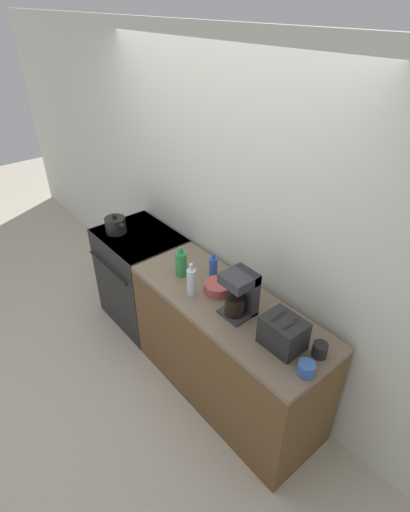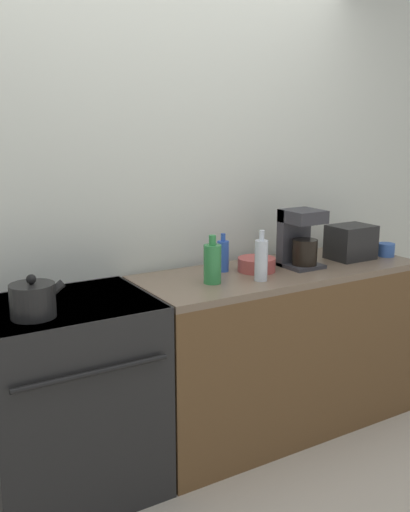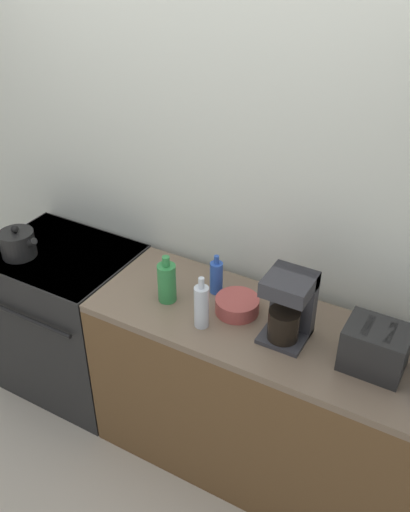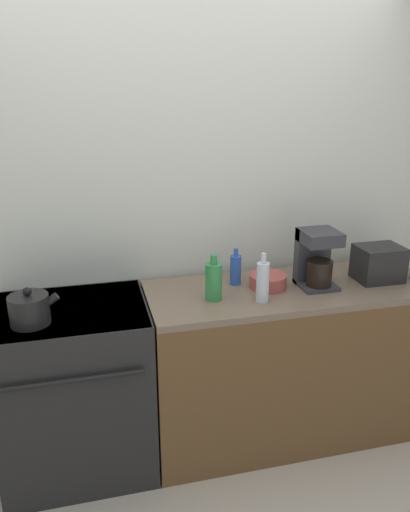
# 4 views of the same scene
# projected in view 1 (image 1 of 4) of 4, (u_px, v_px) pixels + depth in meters

# --- Properties ---
(ground_plane) EXTENTS (12.00, 12.00, 0.00)m
(ground_plane) POSITION_uv_depth(u_px,v_px,m) (155.00, 366.00, 3.50)
(ground_plane) COLOR beige
(wall_back) EXTENTS (8.00, 0.05, 2.60)m
(wall_back) POSITION_uv_depth(u_px,v_px,m) (215.00, 211.00, 3.14)
(wall_back) COLOR silver
(wall_back) RESTS_ON ground_plane
(stove) EXTENTS (0.77, 0.65, 0.94)m
(stove) POSITION_uv_depth(u_px,v_px,m) (142.00, 276.00, 3.81)
(stove) COLOR black
(stove) RESTS_ON ground_plane
(counter_block) EXTENTS (1.62, 0.60, 0.94)m
(counter_block) POSITION_uv_depth(u_px,v_px,m) (226.00, 350.00, 3.03)
(counter_block) COLOR brown
(counter_block) RESTS_ON ground_plane
(kettle) EXTENTS (0.23, 0.18, 0.18)m
(kettle) POSITION_uv_depth(u_px,v_px,m) (116.00, 225.00, 3.56)
(kettle) COLOR black
(kettle) RESTS_ON stove
(toaster) EXTENTS (0.25, 0.20, 0.20)m
(toaster) POSITION_uv_depth(u_px,v_px,m) (283.00, 333.00, 2.38)
(toaster) COLOR black
(toaster) RESTS_ON counter_block
(coffee_maker) EXTENTS (0.20, 0.20, 0.32)m
(coffee_maker) POSITION_uv_depth(u_px,v_px,m) (241.00, 293.00, 2.60)
(coffee_maker) COLOR #333338
(coffee_maker) RESTS_ON counter_block
(bottle_clear) EXTENTS (0.07, 0.07, 0.26)m
(bottle_clear) POSITION_uv_depth(u_px,v_px,m) (192.00, 282.00, 2.79)
(bottle_clear) COLOR silver
(bottle_clear) RESTS_ON counter_block
(bottle_green) EXTENTS (0.09, 0.09, 0.24)m
(bottle_green) POSITION_uv_depth(u_px,v_px,m) (181.00, 264.00, 3.00)
(bottle_green) COLOR #338C47
(bottle_green) RESTS_ON counter_block
(bottle_blue) EXTENTS (0.06, 0.06, 0.21)m
(bottle_blue) POSITION_uv_depth(u_px,v_px,m) (213.00, 267.00, 2.98)
(bottle_blue) COLOR #2D56B7
(bottle_blue) RESTS_ON counter_block
(cup_black) EXTENTS (0.09, 0.09, 0.09)m
(cup_black) POSITION_uv_depth(u_px,v_px,m) (320.00, 350.00, 2.34)
(cup_black) COLOR black
(cup_black) RESTS_ON counter_block
(cup_blue) EXTENTS (0.10, 0.10, 0.08)m
(cup_blue) POSITION_uv_depth(u_px,v_px,m) (306.00, 369.00, 2.23)
(cup_blue) COLOR #3860B2
(cup_blue) RESTS_ON counter_block
(bowl) EXTENTS (0.20, 0.20, 0.07)m
(bowl) POSITION_uv_depth(u_px,v_px,m) (218.00, 287.00, 2.86)
(bowl) COLOR #B24C47
(bowl) RESTS_ON counter_block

